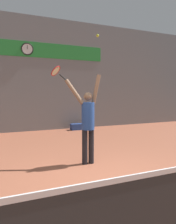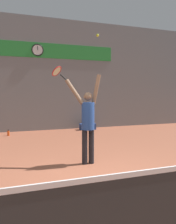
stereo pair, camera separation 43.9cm
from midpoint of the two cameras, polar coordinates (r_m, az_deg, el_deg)
ground_plane at (r=4.14m, az=6.73°, el=-18.89°), size 18.00×18.00×0.00m
back_wall at (r=10.06m, az=-9.34°, el=9.59°), size 18.00×0.10×5.00m
sponsor_banner at (r=10.15m, az=-9.37°, el=15.55°), size 6.17×0.02×0.65m
scoreboard_clock at (r=10.07m, az=-11.79°, el=15.60°), size 0.52×0.05×0.52m
court_net at (r=2.59m, az=25.51°, el=-22.47°), size 9.04×0.07×1.06m
tennis_player at (r=5.11m, az=2.39°, el=-2.15°), size 0.80×0.46×2.10m
tennis_racket at (r=5.31m, az=-5.64°, el=10.42°), size 0.39×0.38×0.35m
tennis_ball at (r=5.20m, az=5.06°, el=19.34°), size 0.06×0.06×0.06m
water_bottle at (r=9.09m, az=-18.80°, el=-5.23°), size 0.09×0.09×0.25m
equipment_bag at (r=10.07m, az=1.15°, el=-3.83°), size 0.72×0.32×0.28m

